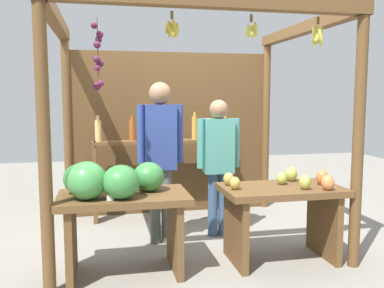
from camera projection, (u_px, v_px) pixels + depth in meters
ground_plane at (188, 237)px, 4.59m from camera, size 12.00×12.00×0.00m
market_stall at (180, 109)px, 4.88m from camera, size 2.76×2.26×2.35m
fruit_counter_left at (115, 198)px, 3.54m from camera, size 1.11×0.67×1.02m
fruit_counter_right at (282, 206)px, 3.90m from camera, size 1.11×0.64×0.85m
bottle_shelf_unit at (164, 157)px, 5.25m from camera, size 1.77×0.22×1.35m
vendor_man at (160, 147)px, 4.32m from camera, size 0.48×0.23×1.69m
vendor_woman at (218, 156)px, 4.57m from camera, size 0.48×0.20×1.51m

